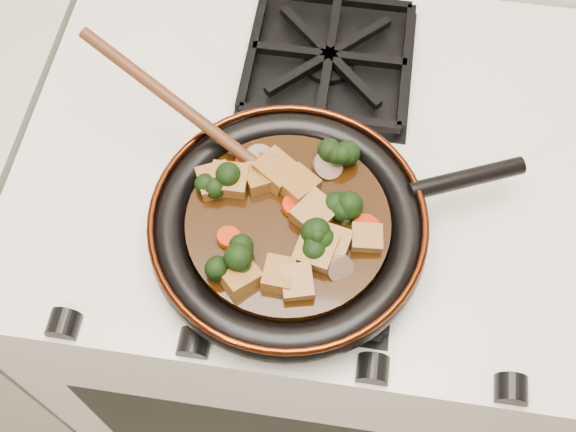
# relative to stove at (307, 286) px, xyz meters

# --- Properties ---
(stove) EXTENTS (0.76, 0.60, 0.90)m
(stove) POSITION_rel_stove_xyz_m (0.00, 0.00, 0.00)
(stove) COLOR beige
(stove) RESTS_ON ground
(burner_grate_front) EXTENTS (0.23, 0.23, 0.03)m
(burner_grate_front) POSITION_rel_stove_xyz_m (0.00, -0.14, 0.46)
(burner_grate_front) COLOR black
(burner_grate_front) RESTS_ON stove
(burner_grate_back) EXTENTS (0.23, 0.23, 0.03)m
(burner_grate_back) POSITION_rel_stove_xyz_m (0.00, 0.14, 0.46)
(burner_grate_back) COLOR black
(burner_grate_back) RESTS_ON stove
(skillet) EXTENTS (0.43, 0.32, 0.05)m
(skillet) POSITION_rel_stove_xyz_m (-0.01, -0.14, 0.49)
(skillet) COLOR black
(skillet) RESTS_ON burner_grate_front
(braising_sauce) EXTENTS (0.23, 0.23, 0.02)m
(braising_sauce) POSITION_rel_stove_xyz_m (-0.01, -0.14, 0.50)
(braising_sauce) COLOR black
(braising_sauce) RESTS_ON skillet
(tofu_cube_0) EXTENTS (0.05, 0.05, 0.02)m
(tofu_cube_0) POSITION_rel_stove_xyz_m (0.04, -0.16, 0.52)
(tofu_cube_0) COLOR brown
(tofu_cube_0) RESTS_ON braising_sauce
(tofu_cube_1) EXTENTS (0.04, 0.04, 0.02)m
(tofu_cube_1) POSITION_rel_stove_xyz_m (-0.09, -0.10, 0.52)
(tofu_cube_1) COLOR brown
(tofu_cube_1) RESTS_ON braising_sauce
(tofu_cube_2) EXTENTS (0.06, 0.06, 0.03)m
(tofu_cube_2) POSITION_rel_stove_xyz_m (0.01, -0.13, 0.52)
(tofu_cube_2) COLOR brown
(tofu_cube_2) RESTS_ON braising_sauce
(tofu_cube_3) EXTENTS (0.05, 0.06, 0.03)m
(tofu_cube_3) POSITION_rel_stove_xyz_m (-0.01, -0.10, 0.52)
(tofu_cube_3) COLOR brown
(tofu_cube_3) RESTS_ON braising_sauce
(tofu_cube_4) EXTENTS (0.04, 0.05, 0.03)m
(tofu_cube_4) POSITION_rel_stove_xyz_m (0.01, -0.22, 0.52)
(tofu_cube_4) COLOR brown
(tofu_cube_4) RESTS_ON braising_sauce
(tofu_cube_5) EXTENTS (0.05, 0.06, 0.03)m
(tofu_cube_5) POSITION_rel_stove_xyz_m (-0.06, -0.22, 0.52)
(tofu_cube_5) COLOR brown
(tofu_cube_5) RESTS_ON braising_sauce
(tofu_cube_6) EXTENTS (0.04, 0.04, 0.02)m
(tofu_cube_6) POSITION_rel_stove_xyz_m (0.07, -0.15, 0.52)
(tofu_cube_6) COLOR brown
(tofu_cube_6) RESTS_ON braising_sauce
(tofu_cube_7) EXTENTS (0.03, 0.04, 0.02)m
(tofu_cube_7) POSITION_rel_stove_xyz_m (-0.01, -0.21, 0.52)
(tofu_cube_7) COLOR brown
(tofu_cube_7) RESTS_ON braising_sauce
(tofu_cube_8) EXTENTS (0.05, 0.05, 0.03)m
(tofu_cube_8) POSITION_rel_stove_xyz_m (0.02, -0.18, 0.52)
(tofu_cube_8) COLOR brown
(tofu_cube_8) RESTS_ON braising_sauce
(tofu_cube_9) EXTENTS (0.05, 0.05, 0.02)m
(tofu_cube_9) POSITION_rel_stove_xyz_m (-0.11, -0.10, 0.52)
(tofu_cube_9) COLOR brown
(tofu_cube_9) RESTS_ON braising_sauce
(tofu_cube_10) EXTENTS (0.05, 0.05, 0.02)m
(tofu_cube_10) POSITION_rel_stove_xyz_m (-0.05, -0.09, 0.52)
(tofu_cube_10) COLOR brown
(tofu_cube_10) RESTS_ON braising_sauce
(tofu_cube_11) EXTENTS (0.06, 0.06, 0.03)m
(tofu_cube_11) POSITION_rel_stove_xyz_m (-0.04, -0.08, 0.52)
(tofu_cube_11) COLOR brown
(tofu_cube_11) RESTS_ON braising_sauce
(broccoli_floret_0) EXTENTS (0.08, 0.08, 0.06)m
(broccoli_floret_0) POSITION_rel_stove_xyz_m (0.03, -0.06, 0.52)
(broccoli_floret_0) COLOR black
(broccoli_floret_0) RESTS_ON braising_sauce
(broccoli_floret_1) EXTENTS (0.09, 0.09, 0.06)m
(broccoli_floret_1) POSITION_rel_stove_xyz_m (-0.10, -0.11, 0.52)
(broccoli_floret_1) COLOR black
(broccoli_floret_1) RESTS_ON braising_sauce
(broccoli_floret_2) EXTENTS (0.07, 0.07, 0.05)m
(broccoli_floret_2) POSITION_rel_stove_xyz_m (-0.07, -0.21, 0.52)
(broccoli_floret_2) COLOR black
(broccoli_floret_2) RESTS_ON braising_sauce
(broccoli_floret_3) EXTENTS (0.07, 0.07, 0.05)m
(broccoli_floret_3) POSITION_rel_stove_xyz_m (0.05, -0.13, 0.52)
(broccoli_floret_3) COLOR black
(broccoli_floret_3) RESTS_ON braising_sauce
(broccoli_floret_4) EXTENTS (0.07, 0.08, 0.08)m
(broccoli_floret_4) POSITION_rel_stove_xyz_m (0.02, -0.17, 0.52)
(broccoli_floret_4) COLOR black
(broccoli_floret_4) RESTS_ON braising_sauce
(broccoli_floret_5) EXTENTS (0.08, 0.08, 0.06)m
(broccoli_floret_5) POSITION_rel_stove_xyz_m (-0.05, -0.20, 0.52)
(broccoli_floret_5) COLOR black
(broccoli_floret_5) RESTS_ON braising_sauce
(carrot_coin_0) EXTENTS (0.03, 0.03, 0.01)m
(carrot_coin_0) POSITION_rel_stove_xyz_m (-0.01, -0.12, 0.51)
(carrot_coin_0) COLOR #AA2104
(carrot_coin_0) RESTS_ON braising_sauce
(carrot_coin_1) EXTENTS (0.03, 0.03, 0.01)m
(carrot_coin_1) POSITION_rel_stove_xyz_m (-0.08, -0.17, 0.51)
(carrot_coin_1) COLOR #AA2104
(carrot_coin_1) RESTS_ON braising_sauce
(carrot_coin_2) EXTENTS (0.03, 0.03, 0.02)m
(carrot_coin_2) POSITION_rel_stove_xyz_m (0.07, -0.14, 0.51)
(carrot_coin_2) COLOR #AA2104
(carrot_coin_2) RESTS_ON braising_sauce
(carrot_coin_3) EXTENTS (0.03, 0.03, 0.02)m
(carrot_coin_3) POSITION_rel_stove_xyz_m (-0.07, -0.07, 0.51)
(carrot_coin_3) COLOR #AA2104
(carrot_coin_3) RESTS_ON braising_sauce
(mushroom_slice_0) EXTENTS (0.05, 0.05, 0.02)m
(mushroom_slice_0) POSITION_rel_stove_xyz_m (-0.06, -0.07, 0.52)
(mushroom_slice_0) COLOR brown
(mushroom_slice_0) RESTS_ON braising_sauce
(mushroom_slice_1) EXTENTS (0.04, 0.03, 0.03)m
(mushroom_slice_1) POSITION_rel_stove_xyz_m (-0.05, -0.06, 0.52)
(mushroom_slice_1) COLOR brown
(mushroom_slice_1) RESTS_ON braising_sauce
(mushroom_slice_2) EXTENTS (0.04, 0.04, 0.03)m
(mushroom_slice_2) POSITION_rel_stove_xyz_m (0.05, -0.19, 0.52)
(mushroom_slice_2) COLOR brown
(mushroom_slice_2) RESTS_ON braising_sauce
(mushroom_slice_3) EXTENTS (0.05, 0.05, 0.02)m
(mushroom_slice_3) POSITION_rel_stove_xyz_m (0.02, -0.06, 0.52)
(mushroom_slice_3) COLOR brown
(mushroom_slice_3) RESTS_ON braising_sauce
(wooden_spoon) EXTENTS (0.16, 0.10, 0.27)m
(wooden_spoon) POSITION_rel_stove_xyz_m (-0.12, -0.05, 0.54)
(wooden_spoon) COLOR #45210E
(wooden_spoon) RESTS_ON braising_sauce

